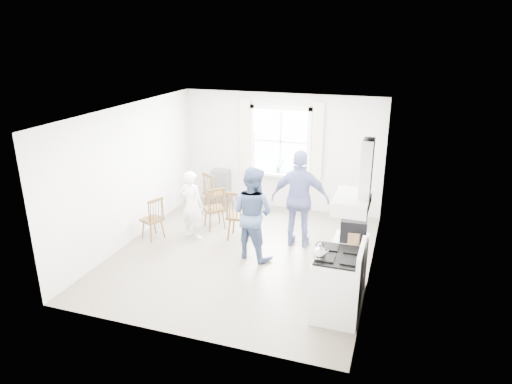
% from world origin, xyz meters
% --- Properties ---
extents(room_shell, '(4.62, 5.12, 2.64)m').
position_xyz_m(room_shell, '(0.00, 0.00, 1.30)').
color(room_shell, '#766B5B').
rests_on(room_shell, ground).
extents(window_assembly, '(1.88, 0.24, 1.70)m').
position_xyz_m(window_assembly, '(0.00, 2.45, 1.46)').
color(window_assembly, white).
rests_on(window_assembly, room_shell).
extents(range_hood, '(0.45, 0.76, 0.94)m').
position_xyz_m(range_hood, '(2.07, -1.35, 1.90)').
color(range_hood, white).
rests_on(range_hood, room_shell).
extents(shelf_unit, '(0.40, 0.30, 0.80)m').
position_xyz_m(shelf_unit, '(-1.40, 2.33, 0.40)').
color(shelf_unit, slate).
rests_on(shelf_unit, ground).
extents(gas_stove, '(0.68, 0.76, 1.12)m').
position_xyz_m(gas_stove, '(1.91, -1.35, 0.48)').
color(gas_stove, white).
rests_on(gas_stove, ground).
extents(kettle, '(0.18, 0.18, 0.26)m').
position_xyz_m(kettle, '(1.66, -1.55, 1.04)').
color(kettle, silver).
rests_on(kettle, gas_stove).
extents(low_cabinet, '(0.50, 0.55, 0.90)m').
position_xyz_m(low_cabinet, '(1.98, -0.65, 0.45)').
color(low_cabinet, white).
rests_on(low_cabinet, ground).
extents(stereo_stack, '(0.41, 0.37, 0.34)m').
position_xyz_m(stereo_stack, '(2.01, -0.69, 1.07)').
color(stereo_stack, black).
rests_on(stereo_stack, low_cabinet).
extents(cardboard_box, '(0.32, 0.26, 0.18)m').
position_xyz_m(cardboard_box, '(2.00, -0.78, 0.99)').
color(cardboard_box, '#A1764E').
rests_on(cardboard_box, low_cabinet).
extents(windsor_chair_a, '(0.53, 0.53, 0.91)m').
position_xyz_m(windsor_chair_a, '(-0.90, 0.86, 0.55)').
color(windsor_chair_a, '#4A3017').
rests_on(windsor_chair_a, ground).
extents(windsor_chair_b, '(0.46, 0.45, 1.02)m').
position_xyz_m(windsor_chair_b, '(-0.29, 0.51, 0.62)').
color(windsor_chair_b, '#4A3017').
rests_on(windsor_chair_b, ground).
extents(windsor_chair_c, '(0.47, 0.47, 0.86)m').
position_xyz_m(windsor_chair_c, '(-1.82, 0.04, 0.53)').
color(windsor_chair_c, '#4A3017').
rests_on(windsor_chair_c, ground).
extents(person_left, '(0.57, 0.57, 1.37)m').
position_xyz_m(person_left, '(-1.18, 0.35, 0.69)').
color(person_left, white).
rests_on(person_left, ground).
extents(person_mid, '(1.02, 1.02, 1.68)m').
position_xyz_m(person_mid, '(0.19, -0.03, 0.84)').
color(person_mid, '#405177').
rests_on(person_mid, ground).
extents(person_right, '(1.17, 1.17, 1.84)m').
position_xyz_m(person_right, '(0.87, 0.69, 0.92)').
color(person_right, navy).
rests_on(person_right, ground).
extents(potted_plant, '(0.23, 0.23, 0.33)m').
position_xyz_m(potted_plant, '(0.01, 2.36, 1.02)').
color(potted_plant, '#2E6937').
rests_on(potted_plant, window_assembly).
extents(windsor_chair_d, '(0.51, 0.51, 0.90)m').
position_xyz_m(windsor_chair_d, '(-1.39, 1.73, 0.55)').
color(windsor_chair_d, '#4A3017').
rests_on(windsor_chair_d, ground).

